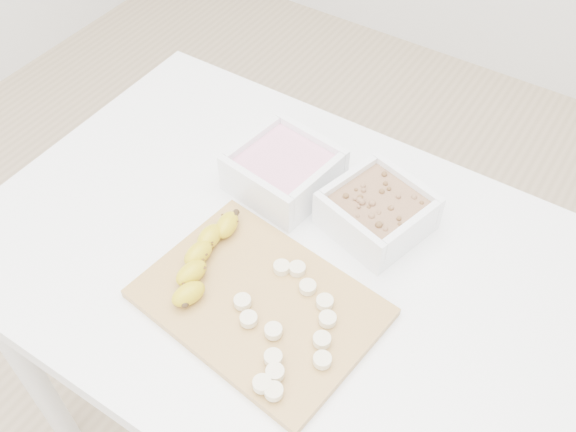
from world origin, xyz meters
The scene contains 6 objects.
table centered at (0.00, 0.00, 0.65)m, with size 1.00×0.70×0.75m.
bowl_yogurt centered at (-0.07, 0.13, 0.79)m, with size 0.18×0.18×0.08m.
bowl_granola centered at (0.11, 0.14, 0.79)m, with size 0.19×0.19×0.07m.
cutting_board centered at (0.03, -0.10, 0.76)m, with size 0.35×0.25×0.01m, color #B28A42.
banana centered at (-0.08, -0.10, 0.78)m, with size 0.05×0.19×0.03m, color gold, non-canonical shape.
banana_slices centered at (0.10, -0.12, 0.77)m, with size 0.18×0.22×0.02m.
Camera 1 is at (0.37, -0.53, 1.57)m, focal length 40.00 mm.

